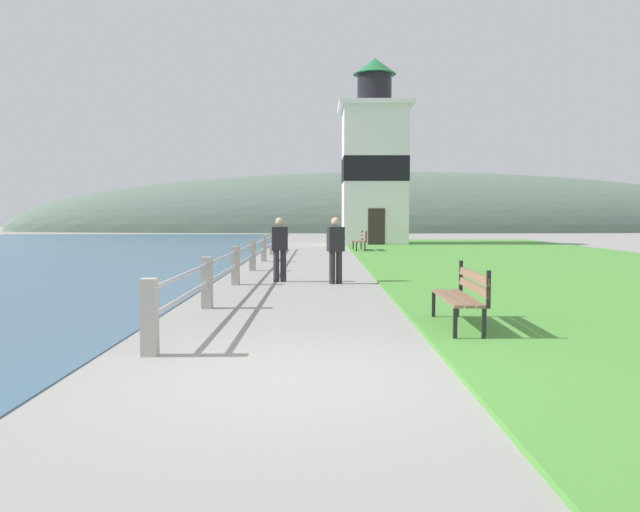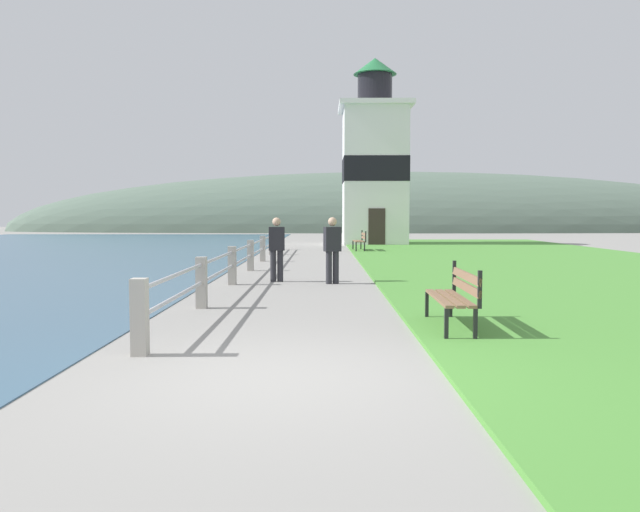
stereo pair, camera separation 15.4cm
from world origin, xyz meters
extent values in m
plane|color=gray|center=(0.00, 0.00, 0.00)|extent=(160.00, 160.00, 0.00)
cube|color=#4C8E38|center=(7.75, 13.69, 0.03)|extent=(12.00, 41.07, 0.06)
cube|color=#A8A399|center=(-1.65, 1.00, 0.45)|extent=(0.18, 0.18, 0.91)
cube|color=#A8A399|center=(-1.65, 4.71, 0.45)|extent=(0.18, 0.18, 0.91)
cube|color=#A8A399|center=(-1.65, 8.42, 0.45)|extent=(0.18, 0.18, 0.91)
cube|color=#A8A399|center=(-1.65, 12.14, 0.45)|extent=(0.18, 0.18, 0.91)
cube|color=#A8A399|center=(-1.65, 15.85, 0.45)|extent=(0.18, 0.18, 0.91)
cube|color=#A8A399|center=(-1.65, 19.56, 0.45)|extent=(0.18, 0.18, 0.91)
cube|color=#A8A399|center=(-1.65, 23.27, 0.45)|extent=(0.18, 0.18, 0.91)
cylinder|color=#B2B2B7|center=(-1.65, 12.14, 0.77)|extent=(0.06, 22.27, 0.06)
cylinder|color=#B2B2B7|center=(-1.65, 12.14, 0.45)|extent=(0.06, 22.27, 0.06)
cube|color=brown|center=(2.14, 2.58, 0.47)|extent=(0.15, 1.78, 0.04)
cube|color=brown|center=(2.29, 2.58, 0.47)|extent=(0.15, 1.78, 0.04)
cube|color=brown|center=(2.43, 2.57, 0.47)|extent=(0.15, 1.78, 0.04)
cube|color=brown|center=(2.52, 2.57, 0.79)|extent=(0.09, 1.77, 0.11)
cube|color=brown|center=(2.52, 2.57, 0.63)|extent=(0.09, 1.77, 0.11)
cube|color=black|center=(2.09, 1.72, 0.23)|extent=(0.05, 0.05, 0.45)
cube|color=black|center=(2.12, 3.44, 0.23)|extent=(0.05, 0.05, 0.45)
cube|color=black|center=(2.46, 1.71, 0.23)|extent=(0.05, 0.05, 0.45)
cube|color=black|center=(2.49, 3.44, 0.23)|extent=(0.05, 0.05, 0.45)
cube|color=black|center=(2.50, 1.71, 0.70)|extent=(0.05, 0.05, 0.49)
cube|color=black|center=(2.54, 3.43, 0.70)|extent=(0.05, 0.05, 0.49)
cube|color=brown|center=(1.95, 21.83, 0.47)|extent=(0.17, 1.74, 0.04)
cube|color=brown|center=(2.10, 21.84, 0.47)|extent=(0.17, 1.74, 0.04)
cube|color=brown|center=(2.25, 21.84, 0.47)|extent=(0.17, 1.74, 0.04)
cube|color=brown|center=(2.33, 21.85, 0.79)|extent=(0.11, 1.73, 0.11)
cube|color=brown|center=(2.33, 21.85, 0.63)|extent=(0.11, 1.73, 0.11)
cube|color=black|center=(1.94, 20.99, 0.23)|extent=(0.05, 0.05, 0.45)
cube|color=black|center=(1.89, 22.67, 0.23)|extent=(0.05, 0.05, 0.45)
cube|color=black|center=(2.31, 21.00, 0.23)|extent=(0.05, 0.05, 0.45)
cube|color=black|center=(2.26, 22.69, 0.23)|extent=(0.05, 0.05, 0.45)
cube|color=black|center=(2.36, 21.01, 0.70)|extent=(0.05, 0.05, 0.49)
cube|color=black|center=(2.31, 22.69, 0.70)|extent=(0.05, 0.05, 0.49)
cube|color=white|center=(3.36, 28.81, 3.75)|extent=(3.47, 3.47, 7.51)
cube|color=black|center=(3.36, 28.81, 4.13)|extent=(3.51, 3.51, 1.35)
cube|color=white|center=(3.36, 28.81, 7.63)|extent=(3.99, 3.99, 0.25)
cylinder|color=black|center=(3.36, 28.81, 8.58)|extent=(1.91, 1.91, 1.64)
cone|color=#23703D|center=(3.36, 28.81, 9.85)|extent=(2.39, 2.39, 0.90)
cube|color=#332823|center=(3.36, 27.05, 1.00)|extent=(0.90, 0.06, 2.00)
cylinder|color=#28282D|center=(-0.73, 9.10, 0.39)|extent=(0.15, 0.15, 0.77)
cylinder|color=#28282D|center=(-0.56, 9.12, 0.39)|extent=(0.15, 0.15, 0.77)
cube|color=#232328|center=(-0.65, 9.11, 1.06)|extent=(0.41, 0.25, 0.58)
sphere|color=tan|center=(-0.65, 9.11, 1.48)|extent=(0.21, 0.21, 0.21)
cylinder|color=#28282D|center=(0.64, 8.62, 0.39)|extent=(0.15, 0.15, 0.78)
cylinder|color=#28282D|center=(0.81, 8.68, 0.39)|extent=(0.15, 0.15, 0.78)
cube|color=#232328|center=(0.72, 8.65, 1.07)|extent=(0.44, 0.32, 0.58)
sphere|color=tan|center=(0.72, 8.65, 1.49)|extent=(0.21, 0.21, 0.21)
ellipsoid|color=#566B5B|center=(8.00, 57.38, 0.00)|extent=(80.00, 16.00, 12.00)
camera|label=1|loc=(0.35, -6.21, 1.65)|focal=35.00mm
camera|label=2|loc=(0.50, -6.21, 1.65)|focal=35.00mm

